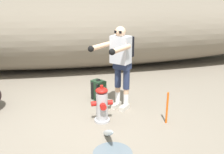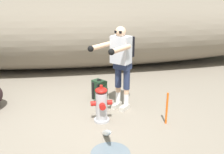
{
  "view_description": "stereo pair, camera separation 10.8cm",
  "coord_description": "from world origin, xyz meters",
  "px_view_note": "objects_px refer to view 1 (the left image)",
  "views": [
    {
      "loc": [
        -0.54,
        -4.19,
        2.27
      ],
      "look_at": [
        0.32,
        0.27,
        0.75
      ],
      "focal_mm": 40.43,
      "sensor_mm": 36.0,
      "label": 1
    },
    {
      "loc": [
        -0.43,
        -4.21,
        2.27
      ],
      "look_at": [
        0.32,
        0.27,
        0.75
      ],
      "focal_mm": 40.43,
      "sensor_mm": 36.0,
      "label": 2
    }
  ],
  "objects_px": {
    "spare_backpack": "(99,90)",
    "survey_stake": "(167,108)",
    "utility_worker": "(121,58)",
    "fire_hydrant": "(102,105)"
  },
  "relations": [
    {
      "from": "survey_stake",
      "to": "spare_backpack",
      "type": "bearing_deg",
      "value": 129.08
    },
    {
      "from": "utility_worker",
      "to": "survey_stake",
      "type": "bearing_deg",
      "value": 86.95
    },
    {
      "from": "spare_backpack",
      "to": "survey_stake",
      "type": "bearing_deg",
      "value": -86.66
    },
    {
      "from": "fire_hydrant",
      "to": "spare_backpack",
      "type": "bearing_deg",
      "value": 85.28
    },
    {
      "from": "fire_hydrant",
      "to": "survey_stake",
      "type": "xyz_separation_m",
      "value": [
        1.15,
        -0.29,
        -0.02
      ]
    },
    {
      "from": "fire_hydrant",
      "to": "spare_backpack",
      "type": "xyz_separation_m",
      "value": [
        0.08,
        1.02,
        -0.11
      ]
    },
    {
      "from": "fire_hydrant",
      "to": "utility_worker",
      "type": "height_order",
      "value": "utility_worker"
    },
    {
      "from": "fire_hydrant",
      "to": "spare_backpack",
      "type": "relative_size",
      "value": 1.51
    },
    {
      "from": "fire_hydrant",
      "to": "utility_worker",
      "type": "bearing_deg",
      "value": 46.14
    },
    {
      "from": "utility_worker",
      "to": "spare_backpack",
      "type": "bearing_deg",
      "value": -102.49
    }
  ]
}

